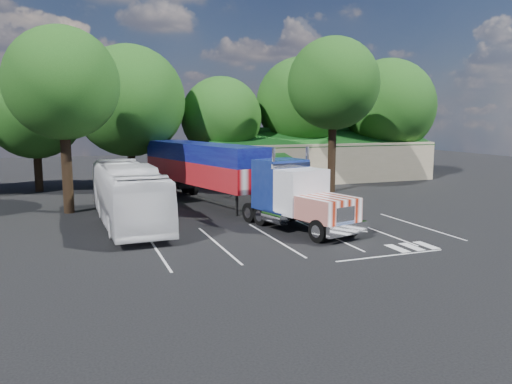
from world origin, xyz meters
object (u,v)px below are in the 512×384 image
object	(u,v)px
tour_bus	(128,194)
silver_sedan	(301,181)
woman	(274,208)
bicycle	(233,193)
semi_truck	(223,171)

from	to	relation	value
tour_bus	silver_sedan	world-z (taller)	tour_bus
tour_bus	woman	bearing A→B (deg)	-20.04
woman	bicycle	bearing A→B (deg)	-20.75
semi_truck	silver_sedan	bearing A→B (deg)	22.62
semi_truck	bicycle	size ratio (longest dim) A/B	12.97
bicycle	silver_sedan	world-z (taller)	silver_sedan
silver_sedan	tour_bus	bearing A→B (deg)	122.96
semi_truck	silver_sedan	xyz separation A→B (m)	(9.97, 7.65, -2.04)
tour_bus	silver_sedan	distance (m)	20.24
semi_truck	silver_sedan	distance (m)	12.73
woman	tour_bus	world-z (taller)	tour_bus
woman	bicycle	xyz separation A→B (m)	(0.52, 10.05, -0.49)
woman	silver_sedan	size ratio (longest dim) A/B	0.45
bicycle	tour_bus	size ratio (longest dim) A/B	0.13
woman	semi_truck	bearing A→B (deg)	-3.71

